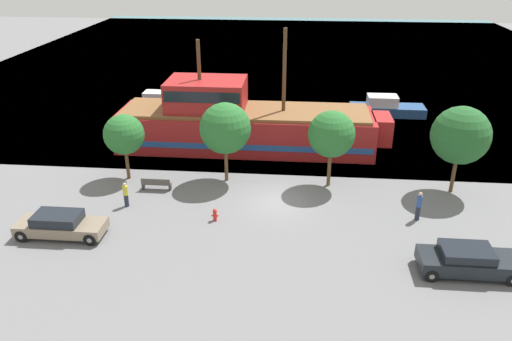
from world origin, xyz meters
TOP-DOWN VIEW (x-y plane):
  - ground_plane at (0.00, 0.00)m, footprint 160.00×160.00m
  - water_surface at (0.00, 44.00)m, footprint 80.00×80.00m
  - pirate_ship at (-3.28, 9.04)m, footprint 21.20×5.31m
  - moored_boat_dockside at (-12.27, 17.53)m, footprint 5.38×2.07m
  - moored_boat_outer at (9.42, 18.37)m, footprint 6.92×2.32m
  - parked_car_curb_front at (9.76, -6.62)m, footprint 4.74×1.97m
  - parked_car_curb_mid at (-11.79, -5.08)m, footprint 4.88×1.86m
  - fire_hydrant at (-3.51, -2.65)m, footprint 0.42×0.25m
  - bench_promenade_east at (-8.03, 0.95)m, footprint 1.94×0.45m
  - pedestrian_walking_near at (8.42, -1.49)m, footprint 0.32×0.32m
  - pedestrian_walking_far at (-9.27, -1.41)m, footprint 0.32×0.32m
  - tree_row_east at (-10.43, 2.53)m, footprint 2.73×2.73m
  - tree_row_mideast at (-3.60, 2.85)m, footprint 3.42×3.42m
  - tree_row_midwest at (3.36, 2.66)m, footprint 3.06×3.06m
  - tree_row_west at (11.39, 2.47)m, footprint 3.68×3.68m

SIDE VIEW (x-z plane):
  - ground_plane at x=0.00m, z-range 0.00..0.00m
  - water_surface at x=0.00m, z-range 0.00..0.00m
  - fire_hydrant at x=-3.51m, z-range 0.03..0.79m
  - bench_promenade_east at x=-8.03m, z-range 0.02..0.87m
  - moored_boat_outer at x=9.42m, z-range -0.24..1.62m
  - parked_car_curb_mid at x=-11.79m, z-range 0.01..1.39m
  - moored_boat_dockside at x=-12.27m, z-range -0.25..1.69m
  - parked_car_curb_front at x=9.76m, z-range 0.01..1.45m
  - pedestrian_walking_far at x=-9.27m, z-range 0.01..1.62m
  - pedestrian_walking_near at x=8.42m, z-range 0.02..1.83m
  - pirate_ship at x=-3.28m, z-range -2.69..6.68m
  - tree_row_east at x=-10.43m, z-range 0.93..5.56m
  - tree_row_midwest at x=3.36m, z-range 1.07..6.29m
  - tree_row_mideast at x=-3.60m, z-range 1.04..6.55m
  - tree_row_west at x=11.39m, z-range 1.05..6.84m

